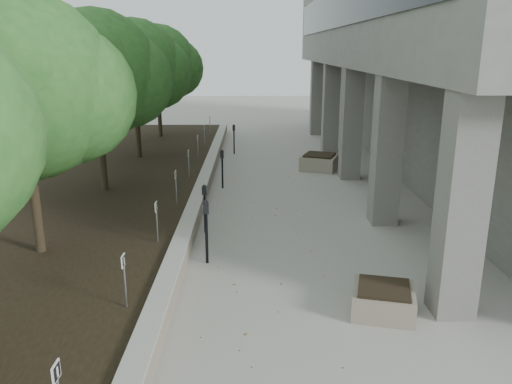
{
  "coord_description": "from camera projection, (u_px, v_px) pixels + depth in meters",
  "views": [
    {
      "loc": [
        -0.21,
        -7.29,
        4.64
      ],
      "look_at": [
        -0.1,
        6.05,
        0.86
      ],
      "focal_mm": 35.54,
      "sensor_mm": 36.0,
      "label": 1
    }
  ],
  "objects": [
    {
      "name": "retaining_wall",
      "position": [
        203.0,
        186.0,
        16.86
      ],
      "size": [
        0.39,
        26.0,
        0.5
      ],
      "primitive_type": null,
      "color": "gray",
      "rests_on": "ground"
    },
    {
      "name": "planter_back",
      "position": [
        319.0,
        162.0,
        20.13
      ],
      "size": [
        1.71,
        1.71,
        0.62
      ],
      "primitive_type": null,
      "rotation": [
        0.0,
        0.0,
        -0.35
      ],
      "color": "gray",
      "rests_on": "ground"
    },
    {
      "name": "crabapple_tree_5",
      "position": [
        158.0,
        81.0,
        24.71
      ],
      "size": [
        4.6,
        4.0,
        5.44
      ],
      "primitive_type": null,
      "color": "#285E24",
      "rests_on": "planting_bed"
    },
    {
      "name": "crabapple_tree_4",
      "position": [
        135.0,
        89.0,
        19.9
      ],
      "size": [
        4.6,
        4.0,
        5.44
      ],
      "primitive_type": null,
      "color": "#285E24",
      "rests_on": "planting_bed"
    },
    {
      "name": "parking_meter_4",
      "position": [
        222.0,
        169.0,
        17.29
      ],
      "size": [
        0.15,
        0.12,
        1.35
      ],
      "primitive_type": null,
      "rotation": [
        0.0,
        0.0,
        -0.18
      ],
      "color": "black",
      "rests_on": "ground"
    },
    {
      "name": "planter_front",
      "position": [
        383.0,
        299.0,
        9.19
      ],
      "size": [
        1.32,
        1.32,
        0.51
      ],
      "primitive_type": null,
      "rotation": [
        0.0,
        0.0,
        -0.24
      ],
      "color": "gray",
      "rests_on": "ground"
    },
    {
      "name": "parking_sign_8",
      "position": [
        210.0,
        125.0,
        25.82
      ],
      "size": [
        0.04,
        0.22,
        0.96
      ],
      "primitive_type": null,
      "color": "black",
      "rests_on": "planting_bed"
    },
    {
      "name": "crabapple_tree_2",
      "position": [
        26.0,
        126.0,
        10.28
      ],
      "size": [
        4.6,
        4.0,
        5.44
      ],
      "primitive_type": null,
      "color": "#285E24",
      "rests_on": "planting_bed"
    },
    {
      "name": "parking_meter_3",
      "position": [
        205.0,
        209.0,
        13.1
      ],
      "size": [
        0.14,
        0.11,
        1.3
      ],
      "primitive_type": null,
      "rotation": [
        0.0,
        0.0,
        -0.17
      ],
      "color": "black",
      "rests_on": "ground"
    },
    {
      "name": "ground",
      "position": [
        265.0,
        343.0,
        8.28
      ],
      "size": [
        90.0,
        90.0,
        0.0
      ],
      "primitive_type": "plane",
      "color": "#A5A098",
      "rests_on": "ground"
    },
    {
      "name": "planting_bed",
      "position": [
        93.0,
        187.0,
        16.84
      ],
      "size": [
        7.0,
        26.0,
        0.4
      ],
      "primitive_type": "cube",
      "color": "black",
      "rests_on": "ground"
    },
    {
      "name": "parking_sign_2",
      "position": [
        125.0,
        281.0,
        8.51
      ],
      "size": [
        0.04,
        0.22,
        0.96
      ],
      "primitive_type": null,
      "color": "black",
      "rests_on": "planting_bed"
    },
    {
      "name": "parking_sign_5",
      "position": [
        189.0,
        164.0,
        17.16
      ],
      "size": [
        0.04,
        0.22,
        0.96
      ],
      "primitive_type": null,
      "color": "black",
      "rests_on": "planting_bed"
    },
    {
      "name": "parking_sign_7",
      "position": [
        205.0,
        135.0,
        22.94
      ],
      "size": [
        0.04,
        0.22,
        0.96
      ],
      "primitive_type": null,
      "color": "black",
      "rests_on": "planting_bed"
    },
    {
      "name": "parking_sign_3",
      "position": [
        157.0,
        222.0,
        11.39
      ],
      "size": [
        0.04,
        0.22,
        0.96
      ],
      "primitive_type": null,
      "color": "black",
      "rests_on": "planting_bed"
    },
    {
      "name": "parking_meter_5",
      "position": [
        234.0,
        139.0,
        22.98
      ],
      "size": [
        0.15,
        0.12,
        1.36
      ],
      "primitive_type": null,
      "rotation": [
        0.0,
        0.0,
        -0.16
      ],
      "color": "black",
      "rests_on": "ground"
    },
    {
      "name": "crabapple_tree_3",
      "position": [
        98.0,
        102.0,
        15.09
      ],
      "size": [
        4.6,
        4.0,
        5.44
      ],
      "primitive_type": null,
      "color": "#285E24",
      "rests_on": "planting_bed"
    },
    {
      "name": "parking_sign_4",
      "position": [
        176.0,
        187.0,
        14.28
      ],
      "size": [
        0.04,
        0.22,
        0.96
      ],
      "primitive_type": null,
      "color": "black",
      "rests_on": "planting_bed"
    },
    {
      "name": "berry_scatter",
      "position": [
        256.0,
        235.0,
        13.09
      ],
      "size": [
        3.3,
        14.1,
        0.02
      ],
      "primitive_type": null,
      "color": "maroon",
      "rests_on": "ground"
    },
    {
      "name": "parking_meter_2",
      "position": [
        206.0,
        232.0,
        11.2
      ],
      "size": [
        0.16,
        0.13,
        1.47
      ],
      "primitive_type": null,
      "rotation": [
        0.0,
        0.0,
        0.2
      ],
      "color": "black",
      "rests_on": "ground"
    },
    {
      "name": "parking_sign_6",
      "position": [
        198.0,
        147.0,
        20.05
      ],
      "size": [
        0.04,
        0.22,
        0.96
      ],
      "primitive_type": null,
      "color": "black",
      "rests_on": "planting_bed"
    }
  ]
}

